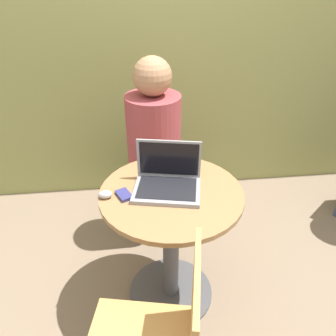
# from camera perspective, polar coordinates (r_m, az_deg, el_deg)

# --- Properties ---
(ground_plane) EXTENTS (12.00, 12.00, 0.00)m
(ground_plane) POSITION_cam_1_polar(r_m,az_deg,el_deg) (2.07, 0.47, -20.80)
(ground_plane) COLOR #7F6B56
(back_wall) EXTENTS (7.00, 0.05, 2.60)m
(back_wall) POSITION_cam_1_polar(r_m,az_deg,el_deg) (2.42, -2.90, 23.64)
(back_wall) COLOR #939956
(back_wall) RESTS_ON ground_plane
(round_table) EXTENTS (0.68, 0.68, 0.73)m
(round_table) POSITION_cam_1_polar(r_m,az_deg,el_deg) (1.71, 0.54, -10.91)
(round_table) COLOR #4C4C51
(round_table) RESTS_ON ground_plane
(laptop) EXTENTS (0.35, 0.29, 0.21)m
(laptop) POSITION_cam_1_polar(r_m,az_deg,el_deg) (1.55, -0.04, -2.16)
(laptop) COLOR gray
(laptop) RESTS_ON round_table
(cell_phone) EXTENTS (0.09, 0.10, 0.02)m
(cell_phone) POSITION_cam_1_polar(r_m,az_deg,el_deg) (1.53, -7.67, -4.66)
(cell_phone) COLOR navy
(cell_phone) RESTS_ON round_table
(computer_mouse) EXTENTS (0.06, 0.04, 0.04)m
(computer_mouse) POSITION_cam_1_polar(r_m,az_deg,el_deg) (1.53, -10.87, -4.55)
(computer_mouse) COLOR #B2B2B7
(computer_mouse) RESTS_ON round_table
(person_seated) EXTENTS (0.33, 0.51, 1.23)m
(person_seated) POSITION_cam_1_polar(r_m,az_deg,el_deg) (2.17, -2.46, 0.66)
(person_seated) COLOR brown
(person_seated) RESTS_ON ground_plane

